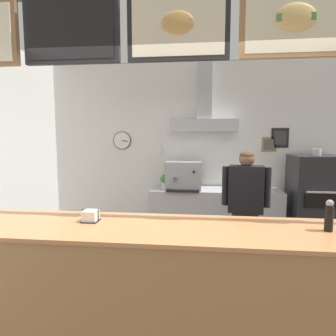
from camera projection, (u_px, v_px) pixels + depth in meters
The scene contains 11 objects.
ground_plane at pixel (179, 324), 2.81m from camera, with size 6.14×6.14×0.00m, color #3F3A38.
back_wall_assembly at pixel (191, 145), 4.96m from camera, with size 5.01×2.91×3.03m.
service_counter at pixel (175, 295), 2.30m from camera, with size 4.18×0.74×1.10m.
back_prep_counter at pixel (215, 217), 4.84m from camera, with size 2.09×0.60×0.92m.
pizza_oven at pixel (314, 203), 4.53m from camera, with size 0.69×0.73×1.59m.
shop_worker at pixel (245, 213), 3.55m from camera, with size 0.56×0.27×1.61m.
espresso_machine at pixel (184, 175), 4.80m from camera, with size 0.57×0.55×0.45m.
potted_sage at pixel (166, 180), 4.86m from camera, with size 0.18×0.18×0.24m.
potted_basil at pixel (245, 183), 4.71m from camera, with size 0.17×0.17×0.21m.
pepper_grinder at pixel (329, 216), 2.13m from camera, with size 0.06×0.06×0.23m.
napkin_holder at pixel (91, 216), 2.38m from camera, with size 0.14×0.13×0.10m.
Camera 1 is at (0.20, -2.62, 1.79)m, focal length 31.50 mm.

